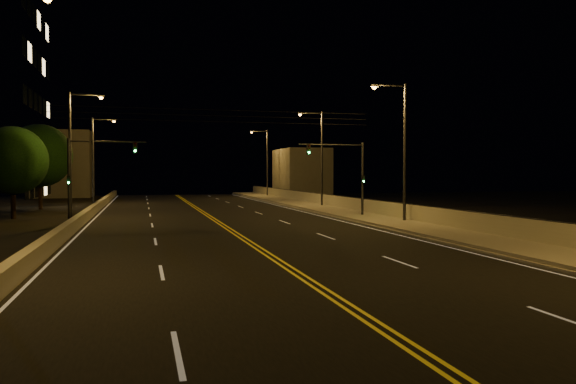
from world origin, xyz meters
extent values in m
plane|color=black|center=(0.00, 0.00, 0.00)|extent=(160.00, 160.00, 0.00)
cube|color=black|center=(0.00, 20.00, 0.01)|extent=(18.00, 120.00, 0.02)
cube|color=gray|center=(10.80, 20.00, 0.15)|extent=(3.60, 120.00, 0.30)
cube|color=gray|center=(8.93, 20.00, 0.07)|extent=(0.14, 120.00, 0.15)
cube|color=#A5A18A|center=(12.45, 20.00, 0.80)|extent=(0.30, 120.00, 1.00)
cube|color=#A5A18A|center=(-9.06, 20.00, 0.38)|extent=(0.45, 120.00, 0.76)
cube|color=#6D685B|center=(16.50, 66.17, 3.38)|extent=(6.00, 10.00, 6.75)
cube|color=#6D685B|center=(-16.00, 75.51, 4.66)|extent=(8.00, 8.00, 9.31)
cylinder|color=black|center=(12.45, 20.00, 1.33)|extent=(0.06, 120.00, 0.06)
cube|color=silver|center=(-8.60, 20.00, 0.02)|extent=(0.12, 116.00, 0.00)
cube|color=silver|center=(8.60, 20.00, 0.02)|extent=(0.12, 116.00, 0.00)
cube|color=gold|center=(-0.15, 20.00, 0.02)|extent=(0.12, 116.00, 0.00)
cube|color=gold|center=(0.15, 20.00, 0.02)|extent=(0.12, 116.00, 0.00)
cube|color=silver|center=(-4.50, 1.50, 0.02)|extent=(0.12, 3.00, 0.00)
cube|color=silver|center=(-4.50, 10.50, 0.02)|extent=(0.12, 3.00, 0.00)
cube|color=silver|center=(-4.50, 19.50, 0.02)|extent=(0.12, 3.00, 0.00)
cube|color=silver|center=(-4.50, 28.50, 0.02)|extent=(0.12, 3.00, 0.00)
cube|color=silver|center=(-4.50, 37.50, 0.02)|extent=(0.12, 3.00, 0.00)
cube|color=silver|center=(-4.50, 46.50, 0.02)|extent=(0.12, 3.00, 0.00)
cube|color=silver|center=(-4.50, 55.50, 0.02)|extent=(0.12, 3.00, 0.00)
cube|color=silver|center=(-4.50, 64.50, 0.02)|extent=(0.12, 3.00, 0.00)
cube|color=silver|center=(-4.50, 73.50, 0.02)|extent=(0.12, 3.00, 0.00)
cube|color=silver|center=(4.50, 1.50, 0.02)|extent=(0.12, 3.00, 0.00)
cube|color=silver|center=(4.50, 10.50, 0.02)|extent=(0.12, 3.00, 0.00)
cube|color=silver|center=(4.50, 19.50, 0.02)|extent=(0.12, 3.00, 0.00)
cube|color=silver|center=(4.50, 28.50, 0.02)|extent=(0.12, 3.00, 0.00)
cube|color=silver|center=(4.50, 37.50, 0.02)|extent=(0.12, 3.00, 0.00)
cube|color=silver|center=(4.50, 46.50, 0.02)|extent=(0.12, 3.00, 0.00)
cube|color=silver|center=(4.50, 55.50, 0.02)|extent=(0.12, 3.00, 0.00)
cube|color=silver|center=(4.50, 64.50, 0.02)|extent=(0.12, 3.00, 0.00)
cube|color=silver|center=(4.50, 73.50, 0.02)|extent=(0.12, 3.00, 0.00)
cylinder|color=#2D2D33|center=(11.80, 24.80, 4.68)|extent=(0.20, 0.20, 9.36)
cylinder|color=#2D2D33|center=(10.70, 24.80, 9.21)|extent=(2.20, 0.12, 0.12)
cube|color=#2D2D33|center=(9.60, 24.80, 9.14)|extent=(0.50, 0.25, 0.14)
sphere|color=#FF9E2D|center=(9.60, 24.80, 9.04)|extent=(0.28, 0.28, 0.28)
cylinder|color=#2D2D33|center=(11.80, 42.51, 4.68)|extent=(0.20, 0.20, 9.36)
cylinder|color=#2D2D33|center=(10.70, 42.51, 9.21)|extent=(2.20, 0.12, 0.12)
cube|color=#2D2D33|center=(9.60, 42.51, 9.14)|extent=(0.50, 0.25, 0.14)
sphere|color=#FF9E2D|center=(9.60, 42.51, 9.04)|extent=(0.28, 0.28, 0.28)
cylinder|color=#2D2D33|center=(11.80, 66.98, 4.68)|extent=(0.20, 0.20, 9.36)
cylinder|color=#2D2D33|center=(10.70, 66.98, 9.21)|extent=(2.20, 0.12, 0.12)
cube|color=#2D2D33|center=(9.60, 66.98, 9.14)|extent=(0.50, 0.25, 0.14)
sphere|color=#FF9E2D|center=(9.60, 66.98, 9.04)|extent=(0.28, 0.28, 0.28)
cylinder|color=#2D2D33|center=(-10.20, 34.53, 4.68)|extent=(0.20, 0.20, 9.36)
cylinder|color=#2D2D33|center=(-9.10, 34.53, 9.21)|extent=(2.20, 0.12, 0.12)
cube|color=#2D2D33|center=(-8.00, 34.53, 9.14)|extent=(0.50, 0.25, 0.14)
sphere|color=#FF9E2D|center=(-8.00, 34.53, 9.04)|extent=(0.28, 0.28, 0.28)
cylinder|color=#2D2D33|center=(-10.20, 54.41, 4.68)|extent=(0.20, 0.20, 9.36)
cylinder|color=#2D2D33|center=(-9.10, 54.41, 9.21)|extent=(2.20, 0.12, 0.12)
cube|color=#2D2D33|center=(-8.00, 54.41, 9.14)|extent=(0.50, 0.25, 0.14)
sphere|color=#FF9E2D|center=(-8.00, 54.41, 9.04)|extent=(0.28, 0.28, 0.28)
cylinder|color=#2D2D33|center=(11.00, 30.19, 2.88)|extent=(0.18, 0.18, 5.75)
cylinder|color=#2D2D33|center=(8.50, 30.19, 5.55)|extent=(5.00, 0.10, 0.10)
cube|color=black|center=(6.75, 30.19, 5.20)|extent=(0.28, 0.18, 0.80)
sphere|color=#19FF4C|center=(6.75, 30.08, 4.95)|extent=(0.14, 0.14, 0.14)
cube|color=black|center=(11.00, 30.04, 3.00)|extent=(0.22, 0.14, 0.55)
cylinder|color=#2D2D33|center=(-9.80, 30.19, 2.88)|extent=(0.18, 0.18, 5.75)
cylinder|color=#2D2D33|center=(-7.30, 30.19, 5.55)|extent=(5.00, 0.10, 0.10)
cube|color=black|center=(-5.55, 30.19, 5.20)|extent=(0.28, 0.18, 0.80)
sphere|color=#19FF4C|center=(-5.55, 30.08, 4.95)|extent=(0.14, 0.14, 0.14)
cube|color=black|center=(-9.80, 30.04, 3.00)|extent=(0.22, 0.14, 0.55)
cylinder|color=black|center=(0.00, 29.50, 7.00)|extent=(22.00, 0.03, 0.03)
cylinder|color=black|center=(0.00, 29.50, 7.40)|extent=(22.00, 0.03, 0.03)
cylinder|color=black|center=(0.00, 29.50, 7.80)|extent=(22.00, 0.03, 0.03)
cylinder|color=black|center=(-14.51, 36.66, 1.22)|extent=(0.36, 0.36, 2.43)
sphere|color=black|center=(-14.51, 36.66, 4.39)|extent=(5.13, 5.13, 5.13)
cylinder|color=black|center=(-14.41, 47.73, 1.41)|extent=(0.36, 0.36, 2.81)
sphere|color=black|center=(-14.41, 47.73, 5.08)|extent=(5.93, 5.93, 5.93)
camera|label=1|loc=(-5.14, -9.33, 3.49)|focal=35.00mm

